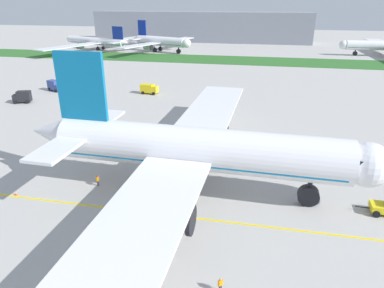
# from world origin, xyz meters

# --- Properties ---
(ground_plane) EXTENTS (600.00, 600.00, 0.00)m
(ground_plane) POSITION_xyz_m (0.00, 0.00, 0.00)
(ground_plane) COLOR #ADAAA5
(ground_plane) RESTS_ON ground
(apron_taxi_line) EXTENTS (280.00, 0.36, 0.01)m
(apron_taxi_line) POSITION_xyz_m (0.00, -2.44, 0.00)
(apron_taxi_line) COLOR yellow
(apron_taxi_line) RESTS_ON ground
(grass_median_strip) EXTENTS (320.00, 24.00, 0.10)m
(grass_median_strip) POSITION_xyz_m (0.00, 120.54, 0.05)
(grass_median_strip) COLOR #2D6628
(grass_median_strip) RESTS_ON ground
(airliner_foreground) EXTENTS (49.82, 77.07, 19.09)m
(airliner_foreground) POSITION_xyz_m (4.44, 4.12, 6.47)
(airliner_foreground) COLOR white
(airliner_foreground) RESTS_ON ground
(ground_crew_wingwalker_port) EXTENTS (0.42, 0.56, 1.73)m
(ground_crew_wingwalker_port) POSITION_xyz_m (3.65, 2.28, 1.05)
(ground_crew_wingwalker_port) COLOR black
(ground_crew_wingwalker_port) RESTS_ON ground
(ground_crew_marshaller_front) EXTENTS (0.27, 0.58, 1.67)m
(ground_crew_marshaller_front) POSITION_xyz_m (-9.66, 2.73, 1.01)
(ground_crew_marshaller_front) COLOR black
(ground_crew_marshaller_front) RESTS_ON ground
(ground_crew_wingwalker_starboard) EXTENTS (0.47, 0.48, 1.64)m
(ground_crew_wingwalker_starboard) POSITION_xyz_m (10.56, -13.62, 1.00)
(ground_crew_wingwalker_starboard) COLOR black
(ground_crew_wingwalker_starboard) RESTS_ON ground
(traffic_cone_near_nose) EXTENTS (0.36, 0.36, 0.58)m
(traffic_cone_near_nose) POSITION_xyz_m (-19.76, -2.05, 0.28)
(traffic_cone_near_nose) COLOR #F2590C
(traffic_cone_near_nose) RESTS_ON ground
(service_truck_baggage_loader) EXTENTS (5.32, 3.92, 3.06)m
(service_truck_baggage_loader) POSITION_xyz_m (-47.81, 53.35, 1.62)
(service_truck_baggage_loader) COLOR #33478C
(service_truck_baggage_loader) RESTS_ON ground
(service_truck_fuel_bowser) EXTENTS (4.84, 3.42, 3.14)m
(service_truck_fuel_bowser) POSITION_xyz_m (-48.83, 39.88, 1.65)
(service_truck_fuel_bowser) COLOR black
(service_truck_fuel_bowser) RESTS_ON ground
(service_truck_catering_van) EXTENTS (5.12, 2.99, 2.76)m
(service_truck_catering_van) POSITION_xyz_m (-19.11, 55.72, 1.52)
(service_truck_catering_van) COLOR yellow
(service_truck_catering_van) RESTS_ON ground
(parked_airliner_far_left) EXTENTS (43.63, 72.47, 12.58)m
(parked_airliner_far_left) POSITION_xyz_m (-76.05, 140.38, 4.27)
(parked_airliner_far_left) COLOR white
(parked_airliner_far_left) RESTS_ON ground
(parked_airliner_far_centre) EXTENTS (35.65, 55.47, 15.24)m
(parked_airliner_far_centre) POSITION_xyz_m (-40.62, 139.69, 5.16)
(parked_airliner_far_centre) COLOR white
(parked_airliner_far_centre) RESTS_ON ground
(terminal_building) EXTENTS (137.21, 20.00, 18.00)m
(terminal_building) POSITION_xyz_m (-28.93, 192.38, 9.00)
(terminal_building) COLOR gray
(terminal_building) RESTS_ON ground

